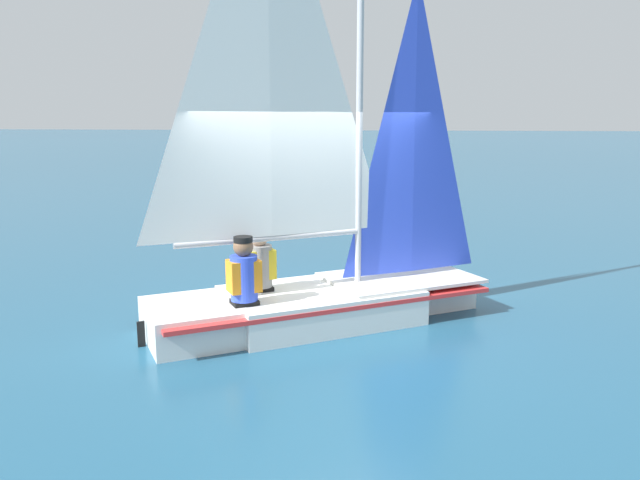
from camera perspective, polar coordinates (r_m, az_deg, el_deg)
The scene contains 4 objects.
ground_plane at distance 7.66m, azimuth -0.00°, elevation -7.40°, with size 260.00×260.00×0.00m, color #235675.
sailboat_main at distance 7.41m, azimuth -0.23°, elevation -0.92°, with size 3.36×4.07×5.55m.
sailor_helm at distance 7.45m, azimuth -5.55°, elevation -2.92°, with size 0.42×0.43×1.16m.
sailor_crew at distance 6.92m, azimuth -6.95°, elevation -4.05°, with size 0.42×0.43×1.16m.
Camera 1 is at (-7.16, -1.23, 2.42)m, focal length 35.00 mm.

